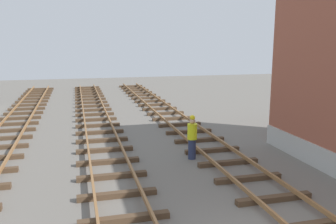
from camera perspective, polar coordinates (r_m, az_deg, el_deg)
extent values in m
cube|color=#4C3826|center=(11.67, 16.62, -13.17)|extent=(2.50, 0.24, 0.18)
cube|color=#4C3826|center=(13.04, 12.71, -10.34)|extent=(2.50, 0.24, 0.18)
cube|color=#4C3826|center=(14.47, 9.62, -8.02)|extent=(2.50, 0.24, 0.18)
cube|color=#4C3826|center=(15.96, 7.12, -6.10)|extent=(2.50, 0.24, 0.18)
cube|color=#4C3826|center=(17.49, 5.06, -4.51)|extent=(2.50, 0.24, 0.18)
cube|color=#4C3826|center=(19.05, 3.35, -3.17)|extent=(2.50, 0.24, 0.18)
cube|color=#4C3826|center=(20.63, 1.90, -2.04)|extent=(2.50, 0.24, 0.18)
cube|color=#4C3826|center=(22.23, 0.66, -1.06)|extent=(2.50, 0.24, 0.18)
cube|color=#4C3826|center=(23.84, -0.42, -0.22)|extent=(2.50, 0.24, 0.18)
cube|color=#4C3826|center=(25.47, -1.35, 0.52)|extent=(2.50, 0.24, 0.18)
cube|color=#4C3826|center=(27.10, -2.18, 1.17)|extent=(2.50, 0.24, 0.18)
cube|color=#4C3826|center=(28.75, -2.91, 1.74)|extent=(2.50, 0.24, 0.18)
cube|color=#4C3826|center=(30.40, -3.56, 2.25)|extent=(2.50, 0.24, 0.18)
cube|color=#4C3826|center=(32.05, -4.14, 2.71)|extent=(2.50, 0.24, 0.18)
cube|color=#4C3826|center=(33.71, -4.67, 3.12)|extent=(2.50, 0.24, 0.18)
cube|color=#4C3826|center=(35.38, -5.15, 3.50)|extent=(2.50, 0.24, 0.18)
cube|color=#4C3826|center=(37.05, -5.58, 3.84)|extent=(2.50, 0.24, 0.18)
cube|color=#4C3826|center=(38.72, -5.98, 4.15)|extent=(2.50, 0.24, 0.18)
cube|color=#4C3826|center=(10.13, -7.02, -16.69)|extent=(2.50, 0.24, 0.18)
cube|color=#4C3826|center=(11.58, -8.11, -13.00)|extent=(2.50, 0.24, 0.18)
cube|color=#4C3826|center=(13.07, -8.94, -10.13)|extent=(2.50, 0.24, 0.18)
cube|color=#4C3826|center=(14.59, -9.58, -7.86)|extent=(2.50, 0.24, 0.18)
cube|color=#4C3826|center=(16.12, -10.10, -6.02)|extent=(2.50, 0.24, 0.18)
cube|color=#4C3826|center=(17.67, -10.53, -4.49)|extent=(2.50, 0.24, 0.18)
cube|color=#4C3826|center=(19.24, -10.88, -3.22)|extent=(2.50, 0.24, 0.18)
cube|color=#4C3826|center=(20.81, -11.18, -2.13)|extent=(2.50, 0.24, 0.18)
cube|color=#4C3826|center=(22.38, -11.44, -1.20)|extent=(2.50, 0.24, 0.18)
cube|color=#4C3826|center=(23.97, -11.66, -0.39)|extent=(2.50, 0.24, 0.18)
cube|color=#4C3826|center=(25.56, -11.86, 0.32)|extent=(2.50, 0.24, 0.18)
cube|color=#4C3826|center=(27.15, -12.03, 0.94)|extent=(2.50, 0.24, 0.18)
cube|color=#4C3826|center=(28.74, -12.18, 1.50)|extent=(2.50, 0.24, 0.18)
cube|color=#4C3826|center=(30.34, -12.32, 2.00)|extent=(2.50, 0.24, 0.18)
cube|color=#4C3826|center=(31.94, -12.45, 2.44)|extent=(2.50, 0.24, 0.18)
cube|color=#4C3826|center=(33.54, -12.56, 2.85)|extent=(2.50, 0.24, 0.18)
cube|color=#4C3826|center=(35.14, -12.66, 3.22)|extent=(2.50, 0.24, 0.18)
cube|color=#4C3826|center=(36.75, -12.75, 3.55)|extent=(2.50, 0.24, 0.18)
cube|color=#4C3826|center=(38.35, -12.84, 3.86)|extent=(2.50, 0.24, 0.18)
cube|color=#4C3826|center=(17.99, -25.40, -5.13)|extent=(2.50, 0.24, 0.18)
cube|color=#4C3826|center=(19.53, -24.54, -3.83)|extent=(2.50, 0.24, 0.18)
cube|color=#4C3826|center=(21.08, -23.81, -2.72)|extent=(2.50, 0.24, 0.18)
cube|color=#4C3826|center=(22.64, -23.18, -1.76)|extent=(2.50, 0.24, 0.18)
cube|color=#4C3826|center=(24.20, -22.63, -0.92)|extent=(2.50, 0.24, 0.18)
cube|color=#4C3826|center=(25.78, -22.15, -0.19)|extent=(2.50, 0.24, 0.18)
cube|color=#4C3826|center=(27.36, -21.73, 0.46)|extent=(2.50, 0.24, 0.18)
cube|color=#4C3826|center=(28.94, -21.35, 1.04)|extent=(2.50, 0.24, 0.18)
cube|color=#4C3826|center=(30.53, -21.01, 1.56)|extent=(2.50, 0.24, 0.18)
cube|color=#4C3826|center=(32.12, -20.70, 2.03)|extent=(2.50, 0.24, 0.18)
cube|color=#4C3826|center=(33.71, -20.42, 2.45)|extent=(2.50, 0.24, 0.18)
cube|color=#4C3826|center=(35.30, -20.17, 2.83)|extent=(2.50, 0.24, 0.18)
cube|color=#4C3826|center=(36.90, -19.94, 3.19)|extent=(2.50, 0.24, 0.18)
cube|color=#4C3826|center=(38.50, -19.73, 3.51)|extent=(2.50, 0.24, 0.18)
cylinder|color=#262D4C|center=(14.91, 3.87, -5.94)|extent=(0.32, 0.32, 0.85)
cylinder|color=yellow|center=(14.71, 3.91, -3.15)|extent=(0.40, 0.40, 0.65)
sphere|color=tan|center=(14.61, 3.93, -1.46)|extent=(0.24, 0.24, 0.24)
sphere|color=yellow|center=(14.58, 3.94, -0.92)|extent=(0.22, 0.22, 0.22)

